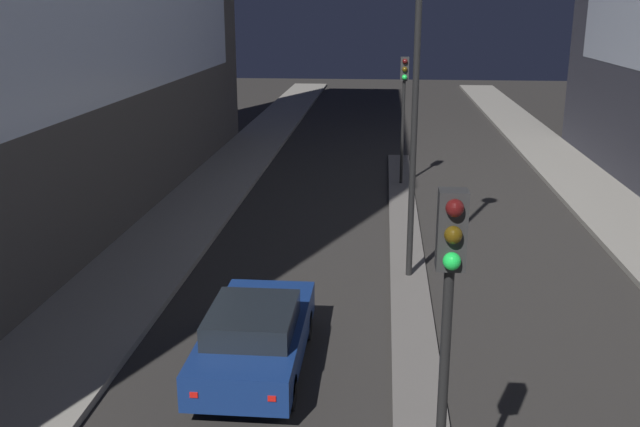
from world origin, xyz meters
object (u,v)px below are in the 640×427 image
traffic_light_near (448,305)px  car_left_lane (255,335)px  traffic_light_mid (404,92)px  street_lamp (418,39)px

traffic_light_near → car_left_lane: size_ratio=1.10×
traffic_light_near → traffic_light_mid: (0.00, 20.36, 0.00)m
street_lamp → car_left_lane: bearing=-121.4°
traffic_light_mid → street_lamp: street_lamp is taller
traffic_light_mid → car_left_lane: (-3.17, -15.31, -2.98)m
traffic_light_near → traffic_light_mid: same height
traffic_light_near → car_left_lane: bearing=122.1°
street_lamp → car_left_lane: street_lamp is taller
traffic_light_mid → street_lamp: 10.40m
street_lamp → car_left_lane: 8.17m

